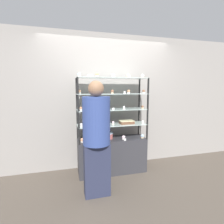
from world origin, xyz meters
The scene contains 36 objects.
ground_plane centered at (0.00, 0.00, 0.00)m, with size 20.00×20.00×0.00m, color brown.
back_wall centered at (0.00, 0.35, 1.30)m, with size 8.00×0.05×2.60m.
display_base centered at (0.00, 0.00, 0.32)m, with size 1.25×0.40×0.64m.
display_riser_lower centered at (0.00, 0.00, 0.90)m, with size 1.25×0.40×0.28m.
display_riser_middle centered at (0.00, 0.00, 1.17)m, with size 1.25×0.40×0.28m.
display_riser_upper centered at (0.00, 0.00, 1.45)m, with size 1.25×0.40×0.28m.
display_riser_top centered at (0.00, 0.00, 1.73)m, with size 1.25×0.40×0.28m.
layer_cake_centerpiece centered at (-0.07, 0.05, 0.69)m, with size 0.20×0.20×0.11m.
sheet_cake_frosted centered at (0.27, -0.04, 0.95)m, with size 0.26×0.17×0.06m.
cupcake_0 centered at (-0.55, -0.07, 0.67)m, with size 0.06×0.06×0.07m.
cupcake_1 centered at (0.19, -0.09, 0.67)m, with size 0.06×0.06×0.07m.
cupcake_2 centered at (0.56, -0.10, 0.67)m, with size 0.06×0.06×0.07m.
price_tag_0 centered at (0.19, -0.18, 0.66)m, with size 0.04×0.00×0.04m.
cupcake_3 centered at (-0.56, -0.07, 0.94)m, with size 0.05×0.05×0.06m.
cupcake_4 centered at (0.01, -0.04, 0.94)m, with size 0.05×0.05×0.06m.
cupcake_5 centered at (0.57, -0.10, 0.94)m, with size 0.05×0.05×0.06m.
price_tag_1 centered at (-0.19, -0.18, 0.94)m, with size 0.04×0.00×0.04m.
cupcake_6 centered at (-0.56, -0.04, 1.22)m, with size 0.05×0.05×0.06m.
cupcake_7 centered at (-0.20, -0.04, 1.22)m, with size 0.05×0.05×0.06m.
cupcake_8 centered at (0.20, -0.09, 1.22)m, with size 0.05×0.05×0.06m.
cupcake_9 centered at (0.56, -0.09, 1.22)m, with size 0.05×0.05×0.06m.
price_tag_2 centered at (-0.02, -0.18, 1.22)m, with size 0.04×0.00×0.04m.
cupcake_10 centered at (-0.58, -0.05, 1.50)m, with size 0.05×0.05×0.07m.
cupcake_11 centered at (-0.27, -0.03, 1.50)m, with size 0.05×0.05×0.07m.
cupcake_12 centered at (-0.01, -0.07, 1.50)m, with size 0.05×0.05×0.07m.
cupcake_13 centered at (0.30, -0.05, 1.50)m, with size 0.05×0.05×0.07m.
cupcake_14 centered at (0.58, -0.08, 1.50)m, with size 0.05×0.05×0.07m.
price_tag_3 centered at (0.17, -0.18, 1.49)m, with size 0.04×0.00×0.04m.
cupcake_15 centered at (-0.57, -0.05, 1.78)m, with size 0.06×0.06×0.07m.
cupcake_16 centered at (-0.28, -0.10, 1.78)m, with size 0.06×0.06×0.07m.
cupcake_17 centered at (0.00, -0.09, 1.78)m, with size 0.06×0.06×0.07m.
cupcake_18 centered at (0.27, -0.07, 1.78)m, with size 0.06×0.06×0.07m.
cupcake_19 centered at (0.55, -0.08, 1.78)m, with size 0.06×0.06×0.07m.
price_tag_4 centered at (0.25, -0.18, 1.77)m, with size 0.04×0.00×0.04m.
donut_glazed centered at (-0.38, 0.04, 1.77)m, with size 0.13×0.13×0.04m.
customer_figure centered at (-0.40, -0.64, 0.89)m, with size 0.39×0.39×1.67m.
Camera 1 is at (-0.82, -3.02, 1.56)m, focal length 28.00 mm.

